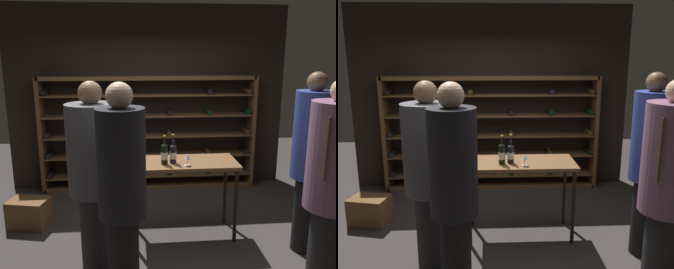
% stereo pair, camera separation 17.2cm
% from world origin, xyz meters
% --- Properties ---
extents(ground_plane, '(10.06, 10.06, 0.00)m').
position_xyz_m(ground_plane, '(0.00, 0.00, 0.00)').
color(ground_plane, '#383330').
extents(back_wall, '(4.51, 0.10, 2.95)m').
position_xyz_m(back_wall, '(0.00, 2.03, 1.48)').
color(back_wall, black).
rests_on(back_wall, ground).
extents(wine_rack, '(3.44, 0.32, 1.85)m').
position_xyz_m(wine_rack, '(0.00, 1.82, 0.92)').
color(wine_rack, brown).
rests_on(wine_rack, ground).
extents(tasting_table, '(1.29, 0.59, 0.94)m').
position_xyz_m(tasting_table, '(0.33, 0.22, 0.83)').
color(tasting_table, brown).
rests_on(tasting_table, ground).
extents(person_guest_khaki, '(0.47, 0.47, 1.99)m').
position_xyz_m(person_guest_khaki, '(1.48, -1.01, 1.10)').
color(person_guest_khaki, black).
rests_on(person_guest_khaki, ground).
extents(person_guest_blue_shirt, '(0.40, 0.40, 2.01)m').
position_xyz_m(person_guest_blue_shirt, '(1.66, -0.26, 1.12)').
color(person_guest_blue_shirt, black).
rests_on(person_guest_blue_shirt, ground).
extents(person_bystander_red_print, '(0.50, 0.50, 1.94)m').
position_xyz_m(person_bystander_red_print, '(-0.63, -0.38, 1.06)').
color(person_bystander_red_print, '#262626').
rests_on(person_bystander_red_print, ground).
extents(person_bystander_dark_jacket, '(0.41, 0.41, 1.98)m').
position_xyz_m(person_bystander_dark_jacket, '(-0.33, -0.95, 1.10)').
color(person_bystander_dark_jacket, black).
rests_on(person_bystander_dark_jacket, ground).
extents(wine_crate, '(0.54, 0.44, 0.37)m').
position_xyz_m(wine_crate, '(-1.60, 0.59, 0.18)').
color(wine_crate, brown).
rests_on(wine_crate, ground).
extents(wine_bottle_amber_reserve, '(0.08, 0.08, 0.34)m').
position_xyz_m(wine_bottle_amber_reserve, '(0.11, 0.13, 1.07)').
color(wine_bottle_amber_reserve, black).
rests_on(wine_bottle_amber_reserve, tasting_table).
extents(wine_bottle_black_capsule, '(0.08, 0.08, 0.34)m').
position_xyz_m(wine_bottle_black_capsule, '(0.22, 0.17, 1.06)').
color(wine_bottle_black_capsule, black).
rests_on(wine_bottle_black_capsule, tasting_table).
extents(wine_glass_stemmed_left, '(0.07, 0.07, 0.13)m').
position_xyz_m(wine_glass_stemmed_left, '(0.37, 0.06, 1.04)').
color(wine_glass_stemmed_left, silver).
rests_on(wine_glass_stemmed_left, tasting_table).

